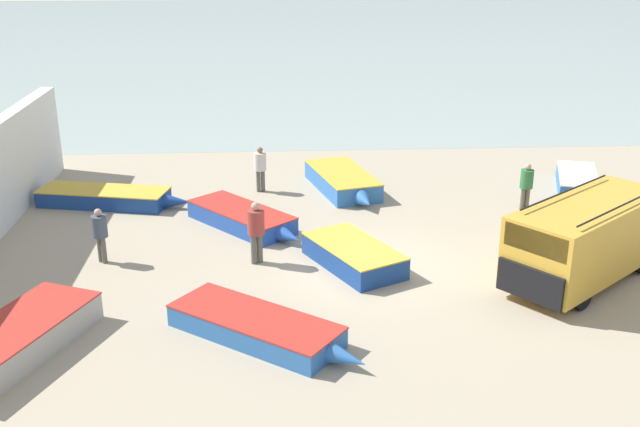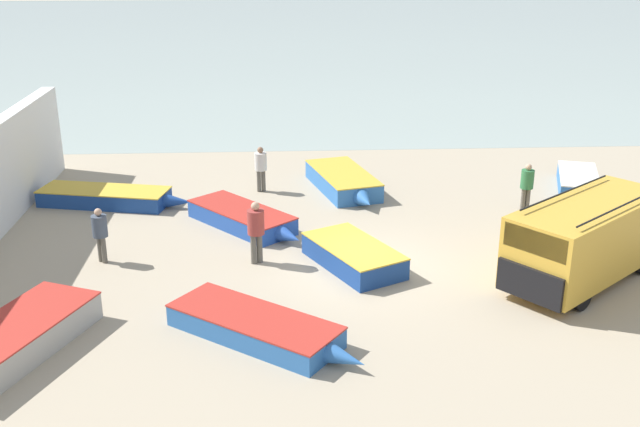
% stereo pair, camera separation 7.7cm
% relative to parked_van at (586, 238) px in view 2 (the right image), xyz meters
% --- Properties ---
extents(ground_plane, '(200.00, 200.00, 0.00)m').
position_rel_parked_van_xyz_m(ground_plane, '(-5.76, 1.16, -1.20)').
color(ground_plane, tan).
extents(sea_water, '(120.00, 80.00, 0.01)m').
position_rel_parked_van_xyz_m(sea_water, '(-5.76, 53.16, -1.20)').
color(sea_water, '#99A89E').
rests_on(sea_water, ground_plane).
extents(parked_van, '(5.26, 4.77, 2.31)m').
position_rel_parked_van_xyz_m(parked_van, '(0.00, 0.00, 0.00)').
color(parked_van, gold).
rests_on(parked_van, ground_plane).
extents(fishing_rowboat_0, '(4.60, 3.79, 0.53)m').
position_rel_parked_van_xyz_m(fishing_rowboat_0, '(-8.57, -2.64, -0.94)').
color(fishing_rowboat_0, '#2D66AD').
rests_on(fishing_rowboat_0, ground_plane).
extents(fishing_rowboat_1, '(2.61, 4.72, 0.67)m').
position_rel_parked_van_xyz_m(fishing_rowboat_1, '(-5.74, 7.79, -0.87)').
color(fishing_rowboat_1, '#2D66AD').
rests_on(fishing_rowboat_1, ground_plane).
extents(fishing_rowboat_2, '(3.78, 4.08, 0.57)m').
position_rel_parked_van_xyz_m(fishing_rowboat_2, '(-9.19, 4.40, -0.92)').
color(fishing_rowboat_2, '#234CA3').
rests_on(fishing_rowboat_2, ground_plane).
extents(fishing_rowboat_3, '(2.85, 3.86, 0.63)m').
position_rel_parked_van_xyz_m(fishing_rowboat_3, '(-6.09, 1.33, -0.89)').
color(fishing_rowboat_3, navy).
rests_on(fishing_rowboat_3, ground_plane).
extents(fishing_rowboat_4, '(2.26, 4.00, 0.62)m').
position_rel_parked_van_xyz_m(fishing_rowboat_4, '(2.68, 7.26, -0.90)').
color(fishing_rowboat_4, '#2D66AD').
rests_on(fishing_rowboat_4, ground_plane).
extents(fishing_rowboat_5, '(3.18, 5.14, 0.68)m').
position_rel_parked_van_xyz_m(fishing_rowboat_5, '(-14.02, -3.19, -0.86)').
color(fishing_rowboat_5, '#ADA89E').
rests_on(fishing_rowboat_5, ground_plane).
extents(fishing_rowboat_6, '(5.40, 2.30, 0.56)m').
position_rel_parked_van_xyz_m(fishing_rowboat_6, '(-13.90, 6.72, -0.93)').
color(fishing_rowboat_6, navy).
rests_on(fishing_rowboat_6, ground_plane).
extents(fisherman_0, '(0.43, 0.43, 1.65)m').
position_rel_parked_van_xyz_m(fisherman_0, '(-8.72, 7.87, -0.22)').
color(fisherman_0, '#5B564C').
rests_on(fisherman_0, ground_plane).
extents(fisherman_1, '(0.48, 0.48, 1.81)m').
position_rel_parked_van_xyz_m(fisherman_1, '(-8.73, 1.59, -0.12)').
color(fisherman_1, '#5B564C').
rests_on(fisherman_1, ground_plane).
extents(fisherman_2, '(0.43, 0.43, 1.63)m').
position_rel_parked_van_xyz_m(fisherman_2, '(0.14, 5.38, -0.23)').
color(fisherman_2, '#5B564C').
rests_on(fisherman_2, ground_plane).
extents(fisherman_3, '(0.42, 0.42, 1.61)m').
position_rel_parked_van_xyz_m(fisherman_3, '(-13.08, 1.88, -0.24)').
color(fisherman_3, '#5B564C').
rests_on(fisherman_3, ground_plane).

